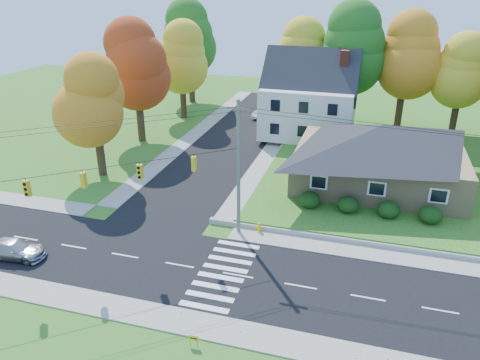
# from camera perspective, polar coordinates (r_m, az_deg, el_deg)

# --- Properties ---
(ground) EXTENTS (120.00, 120.00, 0.00)m
(ground) POSITION_cam_1_polar(r_m,az_deg,el_deg) (30.24, -0.25, -11.56)
(ground) COLOR #3D7923
(road_main) EXTENTS (90.00, 8.00, 0.02)m
(road_main) POSITION_cam_1_polar(r_m,az_deg,el_deg) (30.23, -0.25, -11.55)
(road_main) COLOR black
(road_main) RESTS_ON ground
(road_cross) EXTENTS (8.00, 44.00, 0.02)m
(road_cross) POSITION_cam_1_polar(r_m,az_deg,el_deg) (54.71, -0.50, 5.23)
(road_cross) COLOR black
(road_cross) RESTS_ON ground
(sidewalk_north) EXTENTS (90.00, 2.00, 0.08)m
(sidewalk_north) POSITION_cam_1_polar(r_m,az_deg,el_deg) (34.26, 2.16, -6.84)
(sidewalk_north) COLOR #9C9A90
(sidewalk_north) RESTS_ON ground
(sidewalk_south) EXTENTS (90.00, 2.00, 0.08)m
(sidewalk_south) POSITION_cam_1_polar(r_m,az_deg,el_deg) (26.50, -3.49, -17.51)
(sidewalk_south) COLOR #9C9A90
(sidewalk_south) RESTS_ON ground
(lawn) EXTENTS (30.00, 30.00, 0.50)m
(lawn) POSITION_cam_1_polar(r_m,az_deg,el_deg) (48.19, 22.27, 1.02)
(lawn) COLOR #3D7923
(lawn) RESTS_ON ground
(ranch_house) EXTENTS (14.60, 10.60, 5.40)m
(ranch_house) POSITION_cam_1_polar(r_m,az_deg,el_deg) (42.10, 16.67, 3.05)
(ranch_house) COLOR tan
(ranch_house) RESTS_ON lawn
(colonial_house) EXTENTS (10.40, 8.40, 9.60)m
(colonial_house) POSITION_cam_1_polar(r_m,az_deg,el_deg) (53.65, 8.48, 9.69)
(colonial_house) COLOR silver
(colonial_house) RESTS_ON lawn
(hedge_row) EXTENTS (10.70, 1.70, 1.27)m
(hedge_row) POSITION_cam_1_polar(r_m,az_deg,el_deg) (37.21, 15.34, -3.18)
(hedge_row) COLOR #163A10
(hedge_row) RESTS_ON lawn
(traffic_infrastructure) EXTENTS (38.10, 10.66, 10.00)m
(traffic_infrastructure) POSITION_cam_1_polar(r_m,az_deg,el_deg) (28.77, 0.22, -1.62)
(traffic_infrastructure) COLOR #666059
(traffic_infrastructure) RESTS_ON ground
(tree_lot_0) EXTENTS (6.72, 6.72, 12.51)m
(tree_lot_0) POSITION_cam_1_polar(r_m,az_deg,el_deg) (59.02, 7.58, 14.72)
(tree_lot_0) COLOR #3F2A19
(tree_lot_0) RESTS_ON lawn
(tree_lot_1) EXTENTS (7.84, 7.84, 14.60)m
(tree_lot_1) POSITION_cam_1_polar(r_m,az_deg,el_deg) (57.22, 13.63, 15.32)
(tree_lot_1) COLOR #3F2A19
(tree_lot_1) RESTS_ON lawn
(tree_lot_2) EXTENTS (7.28, 7.28, 13.56)m
(tree_lot_2) POSITION_cam_1_polar(r_m,az_deg,el_deg) (58.30, 19.69, 14.12)
(tree_lot_2) COLOR #3F2A19
(tree_lot_2) RESTS_ON lawn
(tree_lot_3) EXTENTS (6.16, 6.16, 11.47)m
(tree_lot_3) POSITION_cam_1_polar(r_m,az_deg,el_deg) (58.14, 25.53, 11.87)
(tree_lot_3) COLOR #3F2A19
(tree_lot_3) RESTS_ON lawn
(tree_west_0) EXTENTS (6.16, 6.16, 11.47)m
(tree_west_0) POSITION_cam_1_polar(r_m,az_deg,el_deg) (44.20, -17.42, 9.24)
(tree_west_0) COLOR #3F2A19
(tree_west_0) RESTS_ON ground
(tree_west_1) EXTENTS (7.28, 7.28, 13.56)m
(tree_west_1) POSITION_cam_1_polar(r_m,az_deg,el_deg) (52.81, -12.60, 13.47)
(tree_west_1) COLOR #3F2A19
(tree_west_1) RESTS_ON ground
(tree_west_2) EXTENTS (6.72, 6.72, 12.51)m
(tree_west_2) POSITION_cam_1_polar(r_m,az_deg,el_deg) (61.35, -7.19, 14.62)
(tree_west_2) COLOR #3F2A19
(tree_west_2) RESTS_ON ground
(tree_west_3) EXTENTS (7.84, 7.84, 14.60)m
(tree_west_3) POSITION_cam_1_polar(r_m,az_deg,el_deg) (69.23, -6.14, 16.81)
(tree_west_3) COLOR #3F2A19
(tree_west_3) RESTS_ON ground
(silver_sedan) EXTENTS (4.40, 2.12, 1.24)m
(silver_sedan) POSITION_cam_1_polar(r_m,az_deg,el_deg) (35.06, -25.81, -7.58)
(silver_sedan) COLOR #A4A3AC
(silver_sedan) RESTS_ON road_main
(white_car) EXTENTS (3.13, 4.91, 1.53)m
(white_car) POSITION_cam_1_polar(r_m,az_deg,el_deg) (62.53, 3.21, 8.34)
(white_car) COLOR white
(white_car) RESTS_ON road_cross
(fire_hydrant) EXTENTS (0.44, 0.34, 0.77)m
(fire_hydrant) POSITION_cam_1_polar(r_m,az_deg,el_deg) (34.64, 2.36, -5.83)
(fire_hydrant) COLOR #FFC700
(fire_hydrant) RESTS_ON ground
(yard_sign) EXTENTS (0.54, 0.06, 0.68)m
(yard_sign) POSITION_cam_1_polar(r_m,az_deg,el_deg) (25.31, -5.68, -18.66)
(yard_sign) COLOR black
(yard_sign) RESTS_ON ground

